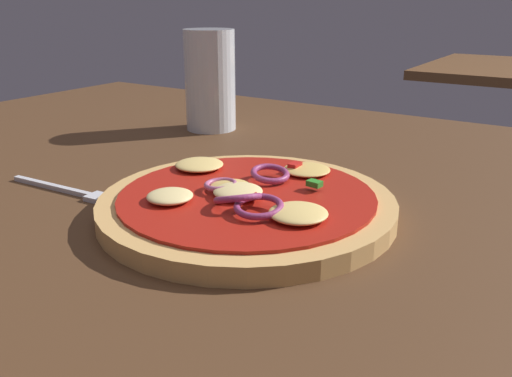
# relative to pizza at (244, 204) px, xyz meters

# --- Properties ---
(dining_table) EXTENTS (1.31, 1.01, 0.03)m
(dining_table) POSITION_rel_pizza_xyz_m (-0.05, 0.00, -0.02)
(dining_table) COLOR #4C301C
(dining_table) RESTS_ON ground
(pizza) EXTENTS (0.27, 0.27, 0.04)m
(pizza) POSITION_rel_pizza_xyz_m (0.00, 0.00, 0.00)
(pizza) COLOR tan
(pizza) RESTS_ON dining_table
(fork) EXTENTS (0.16, 0.02, 0.00)m
(fork) POSITION_rel_pizza_xyz_m (-0.17, -0.05, -0.01)
(fork) COLOR silver
(fork) RESTS_ON dining_table
(beer_glass) EXTENTS (0.07, 0.07, 0.14)m
(beer_glass) POSITION_rel_pizza_xyz_m (-0.23, 0.25, 0.05)
(beer_glass) COLOR silver
(beer_glass) RESTS_ON dining_table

